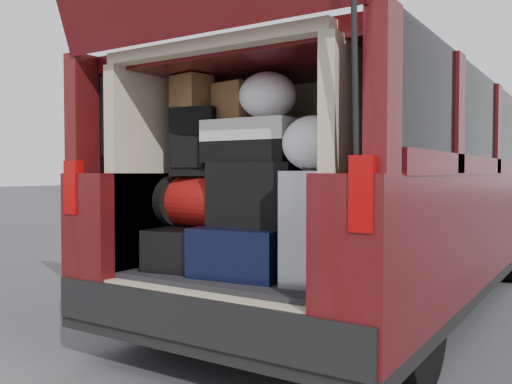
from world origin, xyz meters
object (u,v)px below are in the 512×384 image
red_duffel (201,202)px  twotone_duffel (252,141)px  backpack (197,142)px  silver_roller (314,227)px  navy_hardshell (252,249)px  black_soft_case (257,194)px  black_hardshell (198,247)px

red_duffel → twotone_duffel: (0.35, 0.02, 0.34)m
backpack → twotone_duffel: size_ratio=0.75×
backpack → red_duffel: bearing=18.7°
backpack → silver_roller: bearing=-15.8°
navy_hardshell → twotone_duffel: (-0.02, 0.03, 0.60)m
twotone_duffel → silver_roller: bearing=-13.7°
red_duffel → black_soft_case: size_ratio=0.95×
black_soft_case → backpack: size_ratio=1.21×
red_duffel → backpack: size_ratio=1.16×
silver_roller → backpack: (-0.80, 0.07, 0.45)m
red_duffel → silver_roller: bearing=3.1°
black_hardshell → backpack: (-0.02, 0.01, 0.62)m
black_hardshell → backpack: backpack is taller
silver_roller → navy_hardshell: bearing=162.4°
black_hardshell → red_duffel: size_ratio=1.26×
silver_roller → black_hardshell: bearing=167.2°
black_hardshell → red_duffel: bearing=63.9°
black_soft_case → backpack: bearing=171.9°
navy_hardshell → silver_roller: size_ratio=1.07×
black_soft_case → backpack: backpack is taller
red_duffel → navy_hardshell: bearing=6.8°
red_duffel → backpack: backpack is taller
black_soft_case → backpack: 0.51m
backpack → black_hardshell: bearing=-33.2°
silver_roller → black_soft_case: (-0.39, 0.07, 0.15)m
black_hardshell → black_soft_case: (0.40, 0.01, 0.32)m
navy_hardshell → silver_roller: silver_roller is taller
silver_roller → red_duffel: size_ratio=1.22×
red_duffel → backpack: (-0.02, -0.01, 0.35)m
black_hardshell → black_soft_case: size_ratio=1.20×
black_hardshell → navy_hardshell: (0.38, 0.01, 0.01)m
silver_roller → twotone_duffel: 0.63m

